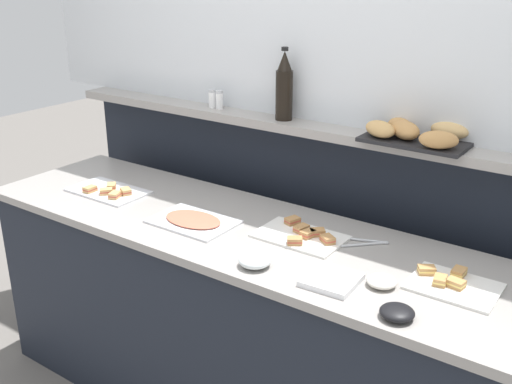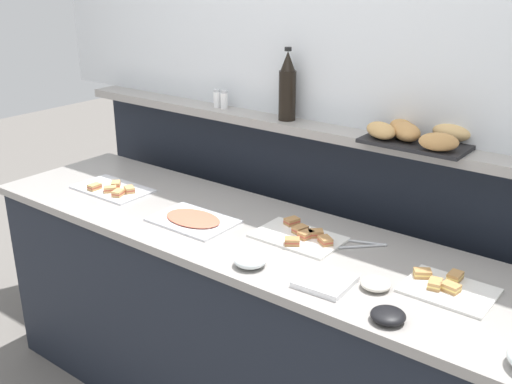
{
  "view_description": "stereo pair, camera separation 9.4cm",
  "coord_description": "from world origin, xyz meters",
  "px_view_note": "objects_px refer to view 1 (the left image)",
  "views": [
    {
      "loc": [
        1.24,
        -1.76,
        1.91
      ],
      "look_at": [
        -0.07,
        0.1,
        1.04
      ],
      "focal_mm": 42.3,
      "sensor_mm": 36.0,
      "label": 1
    },
    {
      "loc": [
        1.32,
        -1.71,
        1.91
      ],
      "look_at": [
        -0.07,
        0.1,
        1.04
      ],
      "focal_mm": 42.3,
      "sensor_mm": 36.0,
      "label": 2
    }
  ],
  "objects_px": {
    "sandwich_platter_side": "(109,191)",
    "bread_basket": "(420,133)",
    "condiment_bowl_cream": "(382,281)",
    "pepper_shaker": "(219,100)",
    "glass_bowl_medium": "(255,261)",
    "wine_bottle_dark": "(284,88)",
    "napkin_stack": "(331,280)",
    "condiment_bowl_dark": "(397,312)",
    "sandwich_platter_rear": "(302,235)",
    "salt_shaker": "(212,99)",
    "serving_tongs": "(365,242)",
    "sandwich_platter_front": "(451,284)",
    "cold_cuts_platter": "(193,221)"
  },
  "relations": [
    {
      "from": "sandwich_platter_side",
      "to": "pepper_shaker",
      "type": "bearing_deg",
      "value": 59.34
    },
    {
      "from": "sandwich_platter_side",
      "to": "sandwich_platter_front",
      "type": "height_order",
      "value": "same"
    },
    {
      "from": "sandwich_platter_rear",
      "to": "napkin_stack",
      "type": "distance_m",
      "value": 0.36
    },
    {
      "from": "bread_basket",
      "to": "sandwich_platter_front",
      "type": "bearing_deg",
      "value": -53.56
    },
    {
      "from": "condiment_bowl_cream",
      "to": "pepper_shaker",
      "type": "height_order",
      "value": "pepper_shaker"
    },
    {
      "from": "glass_bowl_medium",
      "to": "pepper_shaker",
      "type": "bearing_deg",
      "value": 135.45
    },
    {
      "from": "cold_cuts_platter",
      "to": "sandwich_platter_front",
      "type": "bearing_deg",
      "value": 5.39
    },
    {
      "from": "glass_bowl_medium",
      "to": "condiment_bowl_dark",
      "type": "distance_m",
      "value": 0.54
    },
    {
      "from": "sandwich_platter_side",
      "to": "condiment_bowl_dark",
      "type": "relative_size",
      "value": 3.47
    },
    {
      "from": "sandwich_platter_front",
      "to": "glass_bowl_medium",
      "type": "relative_size",
      "value": 2.44
    },
    {
      "from": "sandwich_platter_rear",
      "to": "pepper_shaker",
      "type": "height_order",
      "value": "pepper_shaker"
    },
    {
      "from": "sandwich_platter_side",
      "to": "condiment_bowl_dark",
      "type": "xyz_separation_m",
      "value": [
        1.5,
        -0.22,
        0.01
      ]
    },
    {
      "from": "sandwich_platter_side",
      "to": "wine_bottle_dark",
      "type": "distance_m",
      "value": 0.93
    },
    {
      "from": "bread_basket",
      "to": "condiment_bowl_cream",
      "type": "bearing_deg",
      "value": -78.09
    },
    {
      "from": "condiment_bowl_cream",
      "to": "napkin_stack",
      "type": "relative_size",
      "value": 0.58
    },
    {
      "from": "condiment_bowl_dark",
      "to": "serving_tongs",
      "type": "relative_size",
      "value": 0.6
    },
    {
      "from": "salt_shaker",
      "to": "pepper_shaker",
      "type": "distance_m",
      "value": 0.04
    },
    {
      "from": "sandwich_platter_rear",
      "to": "salt_shaker",
      "type": "relative_size",
      "value": 3.89
    },
    {
      "from": "sandwich_platter_side",
      "to": "glass_bowl_medium",
      "type": "height_order",
      "value": "glass_bowl_medium"
    },
    {
      "from": "condiment_bowl_dark",
      "to": "bread_basket",
      "type": "height_order",
      "value": "bread_basket"
    },
    {
      "from": "condiment_bowl_cream",
      "to": "pepper_shaker",
      "type": "distance_m",
      "value": 1.28
    },
    {
      "from": "sandwich_platter_front",
      "to": "pepper_shaker",
      "type": "height_order",
      "value": "pepper_shaker"
    },
    {
      "from": "napkin_stack",
      "to": "bread_basket",
      "type": "height_order",
      "value": "bread_basket"
    },
    {
      "from": "cold_cuts_platter",
      "to": "serving_tongs",
      "type": "xyz_separation_m",
      "value": [
        0.66,
        0.23,
        -0.0
      ]
    },
    {
      "from": "sandwich_platter_side",
      "to": "sandwich_platter_rear",
      "type": "xyz_separation_m",
      "value": [
        0.98,
        0.1,
        0.0
      ]
    },
    {
      "from": "sandwich_platter_side",
      "to": "serving_tongs",
      "type": "height_order",
      "value": "sandwich_platter_side"
    },
    {
      "from": "condiment_bowl_cream",
      "to": "serving_tongs",
      "type": "bearing_deg",
      "value": 125.12
    },
    {
      "from": "sandwich_platter_side",
      "to": "salt_shaker",
      "type": "relative_size",
      "value": 4.21
    },
    {
      "from": "sandwich_platter_side",
      "to": "salt_shaker",
      "type": "bearing_deg",
      "value": 63.42
    },
    {
      "from": "pepper_shaker",
      "to": "serving_tongs",
      "type": "bearing_deg",
      "value": -17.11
    },
    {
      "from": "sandwich_platter_side",
      "to": "bread_basket",
      "type": "height_order",
      "value": "bread_basket"
    },
    {
      "from": "sandwich_platter_front",
      "to": "condiment_bowl_cream",
      "type": "height_order",
      "value": "sandwich_platter_front"
    },
    {
      "from": "sandwich_platter_side",
      "to": "serving_tongs",
      "type": "relative_size",
      "value": 2.07
    },
    {
      "from": "condiment_bowl_cream",
      "to": "serving_tongs",
      "type": "distance_m",
      "value": 0.32
    },
    {
      "from": "cold_cuts_platter",
      "to": "napkin_stack",
      "type": "distance_m",
      "value": 0.7
    },
    {
      "from": "glass_bowl_medium",
      "to": "bread_basket",
      "type": "xyz_separation_m",
      "value": [
        0.31,
        0.67,
        0.36
      ]
    },
    {
      "from": "condiment_bowl_cream",
      "to": "bread_basket",
      "type": "height_order",
      "value": "bread_basket"
    },
    {
      "from": "sandwich_platter_front",
      "to": "condiment_bowl_cream",
      "type": "distance_m",
      "value": 0.23
    },
    {
      "from": "sandwich_platter_rear",
      "to": "condiment_bowl_dark",
      "type": "xyz_separation_m",
      "value": [
        0.52,
        -0.32,
        0.01
      ]
    },
    {
      "from": "napkin_stack",
      "to": "salt_shaker",
      "type": "relative_size",
      "value": 1.95
    },
    {
      "from": "wine_bottle_dark",
      "to": "pepper_shaker",
      "type": "height_order",
      "value": "wine_bottle_dark"
    },
    {
      "from": "glass_bowl_medium",
      "to": "wine_bottle_dark",
      "type": "distance_m",
      "value": 0.88
    },
    {
      "from": "sandwich_platter_front",
      "to": "wine_bottle_dark",
      "type": "relative_size",
      "value": 0.89
    },
    {
      "from": "sandwich_platter_side",
      "to": "pepper_shaker",
      "type": "height_order",
      "value": "pepper_shaker"
    },
    {
      "from": "napkin_stack",
      "to": "pepper_shaker",
      "type": "height_order",
      "value": "pepper_shaker"
    },
    {
      "from": "bread_basket",
      "to": "condiment_bowl_dark",
      "type": "bearing_deg",
      "value": -71.5
    },
    {
      "from": "sandwich_platter_rear",
      "to": "cold_cuts_platter",
      "type": "bearing_deg",
      "value": -162.88
    },
    {
      "from": "sandwich_platter_front",
      "to": "napkin_stack",
      "type": "relative_size",
      "value": 1.65
    },
    {
      "from": "wine_bottle_dark",
      "to": "condiment_bowl_dark",
      "type": "bearing_deg",
      "value": -39.07
    },
    {
      "from": "condiment_bowl_cream",
      "to": "napkin_stack",
      "type": "bearing_deg",
      "value": -152.43
    }
  ]
}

